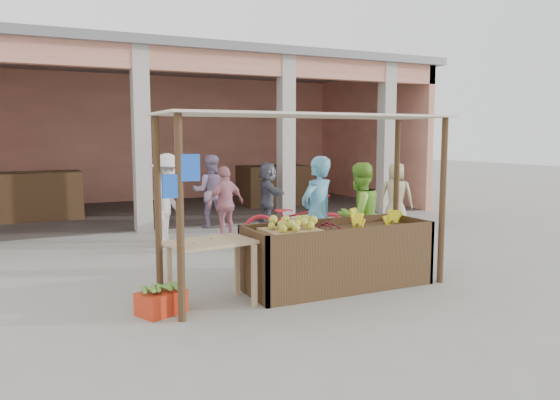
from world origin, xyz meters
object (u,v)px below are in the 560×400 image
red_crate (161,303)px  motorcycle (296,220)px  fruit_stall (338,259)px  vendor_blue (317,210)px  side_table (211,252)px  vendor_green (359,213)px

red_crate → motorcycle: 4.05m
fruit_stall → vendor_blue: vendor_blue is taller
side_table → vendor_green: size_ratio=0.62×
red_crate → motorcycle: bearing=15.8°
side_table → vendor_green: 2.88m
red_crate → fruit_stall: bearing=-21.4°
red_crate → vendor_green: size_ratio=0.29×
fruit_stall → vendor_green: (0.90, 0.81, 0.49)m
fruit_stall → vendor_green: size_ratio=1.47×
fruit_stall → side_table: (-1.85, -0.03, 0.28)m
side_table → motorcycle: (2.47, 2.49, -0.13)m
vendor_blue → motorcycle: bearing=-126.3°
side_table → red_crate: (-0.65, -0.06, -0.54)m
fruit_stall → motorcycle: (0.62, 2.46, 0.15)m
motorcycle → side_table: bearing=149.4°
vendor_blue → red_crate: bearing=-0.3°
fruit_stall → red_crate: (-2.50, -0.09, -0.26)m
vendor_green → side_table: bearing=9.3°
vendor_blue → motorcycle: size_ratio=0.91×
vendor_green → fruit_stall: bearing=34.4°
fruit_stall → motorcycle: bearing=75.9°
side_table → motorcycle: bearing=36.5°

